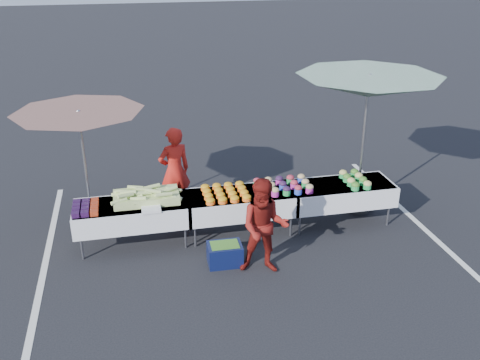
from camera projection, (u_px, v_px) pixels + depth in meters
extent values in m
plane|color=black|center=(240.00, 233.00, 9.28)|extent=(80.00, 80.00, 0.00)
cube|color=silver|center=(47.00, 253.00, 8.65)|extent=(0.10, 5.00, 0.00)
cube|color=silver|center=(408.00, 214.00, 9.91)|extent=(0.10, 5.00, 0.00)
cube|color=white|center=(131.00, 205.00, 8.63)|extent=(1.80, 0.75, 0.04)
cube|color=white|center=(132.00, 214.00, 8.70)|extent=(1.86, 0.81, 0.36)
cylinder|color=slate|center=(82.00, 248.00, 8.42)|extent=(0.04, 0.04, 0.39)
cylinder|color=slate|center=(84.00, 230.00, 8.95)|extent=(0.04, 0.04, 0.39)
cylinder|color=slate|center=(185.00, 237.00, 8.75)|extent=(0.04, 0.04, 0.39)
cylinder|color=slate|center=(181.00, 221.00, 9.27)|extent=(0.04, 0.04, 0.39)
cube|color=white|center=(240.00, 195.00, 8.98)|extent=(1.80, 0.75, 0.04)
cube|color=white|center=(240.00, 203.00, 9.05)|extent=(1.86, 0.81, 0.36)
cylinder|color=slate|center=(195.00, 236.00, 8.78)|extent=(0.04, 0.04, 0.39)
cylinder|color=slate|center=(190.00, 220.00, 9.30)|extent=(0.04, 0.04, 0.39)
cylinder|color=slate|center=(291.00, 226.00, 9.10)|extent=(0.04, 0.04, 0.39)
cylinder|color=slate|center=(281.00, 210.00, 9.63)|extent=(0.04, 0.04, 0.39)
cube|color=white|center=(340.00, 185.00, 9.34)|extent=(1.80, 0.75, 0.04)
cube|color=white|center=(340.00, 193.00, 9.40)|extent=(1.86, 0.81, 0.36)
cylinder|color=slate|center=(300.00, 225.00, 9.13)|extent=(0.04, 0.04, 0.39)
cylinder|color=slate|center=(289.00, 209.00, 9.66)|extent=(0.04, 0.04, 0.39)
cylinder|color=slate|center=(388.00, 215.00, 9.45)|extent=(0.04, 0.04, 0.39)
cylinder|color=slate|center=(373.00, 201.00, 9.98)|extent=(0.04, 0.04, 0.39)
cube|color=black|center=(75.00, 214.00, 8.20)|extent=(0.12, 0.12, 0.08)
cube|color=black|center=(76.00, 210.00, 8.32)|extent=(0.12, 0.12, 0.08)
cube|color=black|center=(76.00, 206.00, 8.45)|extent=(0.12, 0.12, 0.08)
cube|color=black|center=(77.00, 203.00, 8.57)|extent=(0.12, 0.12, 0.08)
cube|color=black|center=(85.00, 214.00, 8.23)|extent=(0.12, 0.12, 0.08)
cube|color=black|center=(85.00, 210.00, 8.35)|extent=(0.12, 0.12, 0.08)
cube|color=black|center=(86.00, 206.00, 8.48)|extent=(0.12, 0.12, 0.08)
cube|color=black|center=(86.00, 202.00, 8.60)|extent=(0.12, 0.12, 0.08)
cube|color=#A42611|center=(94.00, 213.00, 8.25)|extent=(0.12, 0.12, 0.08)
cube|color=#A42611|center=(94.00, 209.00, 8.38)|extent=(0.12, 0.12, 0.08)
cube|color=#A42611|center=(95.00, 205.00, 8.50)|extent=(0.12, 0.12, 0.08)
cube|color=#A42611|center=(95.00, 201.00, 8.63)|extent=(0.12, 0.12, 0.08)
cube|color=#99AD58|center=(146.00, 197.00, 8.69)|extent=(1.05, 0.55, 0.14)
cylinder|color=#99AD58|center=(164.00, 190.00, 8.87)|extent=(0.27, 0.09, 0.10)
cylinder|color=#99AD58|center=(122.00, 192.00, 8.61)|extent=(0.27, 0.14, 0.07)
cylinder|color=#99AD58|center=(153.00, 191.00, 8.55)|extent=(0.27, 0.14, 0.09)
cylinder|color=#99AD58|center=(119.00, 196.00, 8.62)|extent=(0.27, 0.15, 0.10)
cylinder|color=#99AD58|center=(135.00, 194.00, 8.57)|extent=(0.27, 0.15, 0.08)
cylinder|color=#99AD58|center=(143.00, 190.00, 8.67)|extent=(0.27, 0.10, 0.10)
cylinder|color=#99AD58|center=(144.00, 193.00, 8.56)|extent=(0.27, 0.07, 0.08)
cylinder|color=#99AD58|center=(138.00, 199.00, 8.47)|extent=(0.27, 0.14, 0.09)
cylinder|color=#99AD58|center=(135.00, 188.00, 8.79)|extent=(0.27, 0.12, 0.08)
cylinder|color=#99AD58|center=(174.00, 190.00, 8.84)|extent=(0.27, 0.16, 0.08)
cylinder|color=#99AD58|center=(126.00, 194.00, 8.55)|extent=(0.27, 0.11, 0.07)
cylinder|color=#99AD58|center=(142.00, 202.00, 8.45)|extent=(0.27, 0.10, 0.07)
cylinder|color=#99AD58|center=(152.00, 187.00, 8.79)|extent=(0.27, 0.12, 0.08)
cylinder|color=#99AD58|center=(119.00, 201.00, 8.37)|extent=(0.27, 0.15, 0.08)
cylinder|color=#99AD58|center=(124.00, 191.00, 8.60)|extent=(0.27, 0.10, 0.08)
cylinder|color=#99AD58|center=(159.00, 193.00, 8.65)|extent=(0.27, 0.16, 0.10)
cylinder|color=#99AD58|center=(128.00, 193.00, 8.51)|extent=(0.27, 0.12, 0.09)
cylinder|color=#99AD58|center=(164.00, 194.00, 8.48)|extent=(0.27, 0.09, 0.07)
cylinder|color=#99AD58|center=(168.00, 197.00, 8.55)|extent=(0.27, 0.10, 0.09)
cylinder|color=#99AD58|center=(162.00, 197.00, 8.60)|extent=(0.27, 0.12, 0.09)
cylinder|color=#99AD58|center=(151.00, 189.00, 8.90)|extent=(0.27, 0.10, 0.08)
cylinder|color=#99AD58|center=(169.00, 190.00, 8.70)|extent=(0.27, 0.14, 0.10)
cylinder|color=#99AD58|center=(164.00, 188.00, 8.92)|extent=(0.27, 0.12, 0.07)
cylinder|color=#99AD58|center=(161.00, 189.00, 8.88)|extent=(0.27, 0.07, 0.10)
cylinder|color=#99AD58|center=(174.00, 199.00, 8.55)|extent=(0.27, 0.09, 0.10)
cylinder|color=#99AD58|center=(126.00, 195.00, 8.42)|extent=(0.27, 0.17, 0.08)
cube|color=white|center=(151.00, 209.00, 8.40)|extent=(0.30, 0.25, 0.05)
cylinder|color=orange|center=(210.00, 203.00, 8.61)|extent=(0.15, 0.15, 0.05)
ellipsoid|color=orange|center=(210.00, 200.00, 8.59)|extent=(0.15, 0.15, 0.08)
cylinder|color=orange|center=(209.00, 198.00, 8.77)|extent=(0.15, 0.15, 0.05)
ellipsoid|color=orange|center=(209.00, 196.00, 8.75)|extent=(0.15, 0.15, 0.08)
cylinder|color=orange|center=(207.00, 193.00, 8.93)|extent=(0.15, 0.15, 0.05)
ellipsoid|color=orange|center=(207.00, 191.00, 8.91)|extent=(0.15, 0.15, 0.08)
cylinder|color=orange|center=(205.00, 189.00, 9.09)|extent=(0.15, 0.15, 0.05)
ellipsoid|color=orange|center=(205.00, 187.00, 9.07)|extent=(0.15, 0.15, 0.08)
cylinder|color=orange|center=(223.00, 201.00, 8.65)|extent=(0.15, 0.15, 0.05)
ellipsoid|color=orange|center=(223.00, 199.00, 8.63)|extent=(0.15, 0.15, 0.08)
cylinder|color=orange|center=(221.00, 197.00, 8.81)|extent=(0.15, 0.15, 0.05)
ellipsoid|color=orange|center=(221.00, 195.00, 8.79)|extent=(0.15, 0.15, 0.08)
cylinder|color=orange|center=(219.00, 192.00, 8.97)|extent=(0.15, 0.15, 0.05)
ellipsoid|color=orange|center=(219.00, 190.00, 8.95)|extent=(0.15, 0.15, 0.08)
cylinder|color=orange|center=(217.00, 188.00, 9.13)|extent=(0.15, 0.15, 0.05)
ellipsoid|color=orange|center=(217.00, 186.00, 9.11)|extent=(0.15, 0.15, 0.08)
cylinder|color=orange|center=(235.00, 200.00, 8.69)|extent=(0.15, 0.15, 0.05)
ellipsoid|color=orange|center=(235.00, 198.00, 8.67)|extent=(0.15, 0.15, 0.08)
cylinder|color=orange|center=(232.00, 196.00, 8.85)|extent=(0.15, 0.15, 0.05)
ellipsoid|color=orange|center=(232.00, 193.00, 8.83)|extent=(0.15, 0.15, 0.08)
cylinder|color=orange|center=(230.00, 191.00, 9.01)|extent=(0.15, 0.15, 0.05)
ellipsoid|color=orange|center=(230.00, 189.00, 8.99)|extent=(0.15, 0.15, 0.08)
cylinder|color=orange|center=(228.00, 187.00, 9.17)|extent=(0.15, 0.15, 0.05)
ellipsoid|color=orange|center=(228.00, 185.00, 9.15)|extent=(0.15, 0.15, 0.08)
cylinder|color=orange|center=(247.00, 199.00, 8.73)|extent=(0.15, 0.15, 0.05)
ellipsoid|color=orange|center=(247.00, 197.00, 8.71)|extent=(0.15, 0.15, 0.08)
cylinder|color=orange|center=(244.00, 194.00, 8.89)|extent=(0.15, 0.15, 0.05)
ellipsoid|color=orange|center=(244.00, 192.00, 8.87)|extent=(0.15, 0.15, 0.08)
cylinder|color=orange|center=(242.00, 190.00, 9.05)|extent=(0.15, 0.15, 0.05)
ellipsoid|color=orange|center=(242.00, 188.00, 9.03)|extent=(0.15, 0.15, 0.08)
cylinder|color=orange|center=(240.00, 186.00, 9.21)|extent=(0.15, 0.15, 0.05)
ellipsoid|color=orange|center=(240.00, 184.00, 9.19)|extent=(0.15, 0.15, 0.08)
cylinder|color=blue|center=(264.00, 194.00, 8.83)|extent=(0.13, 0.13, 0.10)
ellipsoid|color=maroon|center=(264.00, 191.00, 8.80)|extent=(0.14, 0.14, 0.10)
cylinder|color=#C0299A|center=(260.00, 189.00, 9.02)|extent=(0.13, 0.13, 0.10)
ellipsoid|color=maroon|center=(260.00, 186.00, 9.00)|extent=(0.14, 0.14, 0.10)
cylinder|color=green|center=(257.00, 184.00, 9.22)|extent=(0.13, 0.13, 0.10)
ellipsoid|color=maroon|center=(257.00, 181.00, 9.20)|extent=(0.14, 0.14, 0.10)
cylinder|color=#C0299A|center=(275.00, 193.00, 8.87)|extent=(0.13, 0.13, 0.10)
ellipsoid|color=tan|center=(275.00, 190.00, 8.84)|extent=(0.14, 0.14, 0.10)
cylinder|color=green|center=(272.00, 188.00, 9.06)|extent=(0.13, 0.13, 0.10)
ellipsoid|color=tan|center=(272.00, 185.00, 9.04)|extent=(0.14, 0.14, 0.10)
cylinder|color=blue|center=(268.00, 183.00, 9.26)|extent=(0.13, 0.13, 0.10)
ellipsoid|color=tan|center=(268.00, 180.00, 9.24)|extent=(0.14, 0.14, 0.10)
cylinder|color=green|center=(287.00, 192.00, 8.91)|extent=(0.13, 0.13, 0.10)
ellipsoid|color=#261333|center=(287.00, 189.00, 8.88)|extent=(0.14, 0.14, 0.10)
cylinder|color=blue|center=(283.00, 187.00, 9.10)|extent=(0.13, 0.13, 0.10)
ellipsoid|color=#261333|center=(283.00, 184.00, 9.08)|extent=(0.14, 0.14, 0.10)
cylinder|color=#C0299A|center=(279.00, 182.00, 9.30)|extent=(0.13, 0.13, 0.10)
ellipsoid|color=#261333|center=(279.00, 179.00, 9.28)|extent=(0.14, 0.14, 0.10)
cylinder|color=blue|center=(298.00, 191.00, 8.95)|extent=(0.13, 0.13, 0.10)
ellipsoid|color=maroon|center=(298.00, 188.00, 8.92)|extent=(0.14, 0.14, 0.10)
cylinder|color=#C0299A|center=(294.00, 186.00, 9.14)|extent=(0.13, 0.13, 0.10)
ellipsoid|color=maroon|center=(294.00, 183.00, 9.12)|extent=(0.14, 0.14, 0.10)
cylinder|color=green|center=(290.00, 181.00, 9.34)|extent=(0.13, 0.13, 0.10)
ellipsoid|color=maroon|center=(290.00, 178.00, 9.31)|extent=(0.14, 0.14, 0.10)
cylinder|color=#C0299A|center=(309.00, 190.00, 8.99)|extent=(0.13, 0.13, 0.10)
ellipsoid|color=tan|center=(310.00, 187.00, 8.96)|extent=(0.14, 0.14, 0.10)
cylinder|color=green|center=(305.00, 185.00, 9.18)|extent=(0.13, 0.13, 0.10)
ellipsoid|color=tan|center=(305.00, 182.00, 9.16)|extent=(0.14, 0.14, 0.10)
cylinder|color=blue|center=(301.00, 180.00, 9.38)|extent=(0.13, 0.13, 0.10)
ellipsoid|color=tan|center=(301.00, 177.00, 9.35)|extent=(0.14, 0.14, 0.10)
cylinder|color=green|center=(355.00, 188.00, 9.09)|extent=(0.14, 0.14, 0.08)
ellipsoid|color=#256A1C|center=(356.00, 185.00, 9.07)|extent=(0.14, 0.14, 0.11)
cylinder|color=green|center=(351.00, 184.00, 9.25)|extent=(0.14, 0.14, 0.08)
ellipsoid|color=#AB974C|center=(351.00, 181.00, 9.23)|extent=(0.14, 0.14, 0.11)
cylinder|color=green|center=(347.00, 179.00, 9.41)|extent=(0.14, 0.14, 0.08)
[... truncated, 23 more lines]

